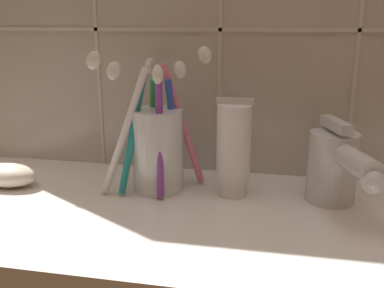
# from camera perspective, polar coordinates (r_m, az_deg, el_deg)

# --- Properties ---
(sink_counter) EXTENTS (0.72, 0.30, 0.02)m
(sink_counter) POSITION_cam_1_polar(r_m,az_deg,el_deg) (0.51, -0.79, -9.87)
(sink_counter) COLOR silver
(sink_counter) RESTS_ON ground
(toothbrush_cup) EXTENTS (0.15, 0.13, 0.19)m
(toothbrush_cup) POSITION_cam_1_polar(r_m,az_deg,el_deg) (0.55, -4.66, 0.03)
(toothbrush_cup) COLOR silver
(toothbrush_cup) RESTS_ON sink_counter
(toothpaste_tube) EXTENTS (0.04, 0.04, 0.13)m
(toothpaste_tube) POSITION_cam_1_polar(r_m,az_deg,el_deg) (0.53, 5.57, -0.61)
(toothpaste_tube) COLOR white
(toothpaste_tube) RESTS_ON sink_counter
(sink_faucet) EXTENTS (0.07, 0.13, 0.10)m
(sink_faucet) POSITION_cam_1_polar(r_m,az_deg,el_deg) (0.54, 18.70, -2.72)
(sink_faucet) COLOR silver
(sink_faucet) RESTS_ON sink_counter
(soap_bar) EXTENTS (0.08, 0.05, 0.03)m
(soap_bar) POSITION_cam_1_polar(r_m,az_deg,el_deg) (0.63, -23.42, -3.82)
(soap_bar) COLOR silver
(soap_bar) RESTS_ON sink_counter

